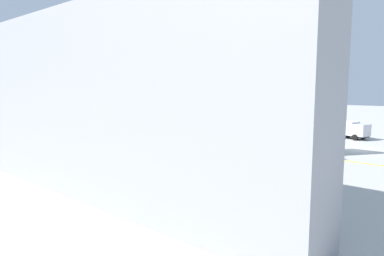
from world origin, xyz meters
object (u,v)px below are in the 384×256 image
(crew_loader_left, at_px, (55,153))
(crew_marshaller, at_px, (169,144))
(airliner_foreground, at_px, (178,118))
(service_truck_baggage, at_px, (350,129))
(service_truck_fuel, at_px, (156,149))
(airliner_mid_apron, at_px, (103,107))
(cargo_container_near, at_px, (306,141))

(crew_loader_left, bearing_deg, crew_marshaller, -23.14)
(airliner_foreground, bearing_deg, service_truck_baggage, -44.25)
(service_truck_fuel, height_order, crew_marshaller, service_truck_fuel)
(airliner_mid_apron, height_order, service_truck_baggage, airliner_mid_apron)
(airliner_foreground, distance_m, service_truck_fuel, 14.55)
(crew_marshaller, bearing_deg, airliner_mid_apron, 63.64)
(airliner_foreground, height_order, cargo_container_near, airliner_foreground)
(cargo_container_near, xyz_separation_m, crew_marshaller, (-13.36, 11.96, 0.04))
(crew_loader_left, bearing_deg, cargo_container_near, -33.96)
(crew_loader_left, bearing_deg, airliner_mid_apron, 49.37)
(cargo_container_near, bearing_deg, service_truck_baggage, -8.61)
(service_truck_fuel, bearing_deg, crew_loader_left, 129.14)
(service_truck_fuel, distance_m, crew_marshaller, 6.17)
(service_truck_baggage, height_order, cargo_container_near, service_truck_baggage)
(service_truck_baggage, bearing_deg, airliner_mid_apron, 93.20)
(service_truck_baggage, relative_size, cargo_container_near, 2.92)
(service_truck_baggage, distance_m, crew_loader_left, 42.44)
(crew_marshaller, xyz_separation_m, crew_loader_left, (-12.07, 5.16, -0.03))
(airliner_mid_apron, bearing_deg, cargo_container_near, -99.08)
(service_truck_baggage, distance_m, crew_marshaller, 29.35)
(service_truck_baggage, xyz_separation_m, crew_loader_left, (-37.93, 19.01, -0.56))
(airliner_foreground, distance_m, airliner_mid_apron, 43.70)
(cargo_container_near, bearing_deg, airliner_foreground, 111.53)
(crew_marshaller, bearing_deg, service_truck_baggage, -28.18)
(service_truck_fuel, xyz_separation_m, crew_loader_left, (-6.82, 8.38, -0.45))
(airliner_foreground, bearing_deg, crew_marshaller, -144.90)
(crew_marshaller, height_order, crew_loader_left, crew_marshaller)
(crew_marshaller, relative_size, crew_loader_left, 1.03)
(cargo_container_near, xyz_separation_m, crew_loader_left, (-25.42, 17.12, 0.00))
(crew_loader_left, bearing_deg, airliner_foreground, -1.23)
(cargo_container_near, bearing_deg, airliner_mid_apron, 80.92)
(service_truck_fuel, xyz_separation_m, cargo_container_near, (18.60, -8.74, -0.46))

